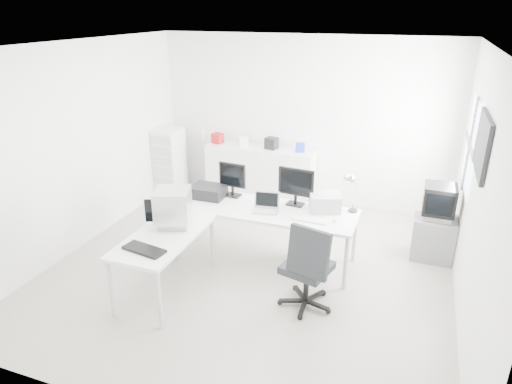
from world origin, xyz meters
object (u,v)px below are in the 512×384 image
(inkjet_printer, at_px, (208,191))
(side_desk, at_px, (166,263))
(laptop, at_px, (265,203))
(laser_printer, at_px, (325,202))
(drawer_pedestal, at_px, (316,246))
(sideboard, at_px, (260,174))
(lcd_monitor_large, at_px, (296,187))
(tv_cabinet, at_px, (433,238))
(office_chair, at_px, (307,263))
(main_desk, at_px, (264,234))
(lcd_monitor_small, at_px, (232,179))
(filing_cabinet, at_px, (170,162))
(crt_tv, at_px, (439,202))
(crt_monitor, at_px, (173,206))

(inkjet_printer, bearing_deg, side_desk, -90.67)
(laptop, distance_m, laser_printer, 0.77)
(drawer_pedestal, distance_m, laser_printer, 0.59)
(laptop, bearing_deg, sideboard, 103.15)
(lcd_monitor_large, bearing_deg, tv_cabinet, 23.12)
(side_desk, xyz_separation_m, office_chair, (1.64, 0.28, 0.17))
(main_desk, relative_size, sideboard, 1.26)
(drawer_pedestal, xyz_separation_m, tv_cabinet, (1.44, 0.77, -0.00))
(drawer_pedestal, distance_m, inkjet_printer, 1.64)
(lcd_monitor_large, relative_size, laptop, 1.35)
(side_desk, height_order, tv_cabinet, side_desk)
(lcd_monitor_large, relative_size, laser_printer, 1.31)
(main_desk, bearing_deg, sideboard, 110.97)
(main_desk, xyz_separation_m, lcd_monitor_small, (-0.55, 0.25, 0.62))
(laptop, distance_m, office_chair, 1.08)
(laser_printer, height_order, office_chair, office_chair)
(laptop, height_order, sideboard, laptop)
(main_desk, relative_size, filing_cabinet, 1.99)
(tv_cabinet, relative_size, crt_tv, 1.18)
(lcd_monitor_small, height_order, laser_printer, lcd_monitor_small)
(lcd_monitor_small, relative_size, laptop, 1.32)
(crt_tv, bearing_deg, tv_cabinet, 0.00)
(laser_printer, bearing_deg, lcd_monitor_small, 158.93)
(side_desk, xyz_separation_m, crt_tv, (2.99, 1.92, 0.44))
(side_desk, xyz_separation_m, inkjet_printer, (0.00, 1.20, 0.46))
(inkjet_printer, relative_size, filing_cabinet, 0.37)
(main_desk, height_order, crt_monitor, crt_monitor)
(lcd_monitor_small, relative_size, crt_tv, 0.98)
(lcd_monitor_large, relative_size, office_chair, 0.46)
(drawer_pedestal, bearing_deg, crt_monitor, -149.86)
(crt_monitor, height_order, crt_tv, crt_monitor)
(office_chair, bearing_deg, laser_printer, 107.28)
(sideboard, bearing_deg, laptop, -68.75)
(main_desk, bearing_deg, office_chair, -45.99)
(side_desk, distance_m, lcd_monitor_large, 1.91)
(drawer_pedestal, height_order, lcd_monitor_small, lcd_monitor_small)
(crt_tv, bearing_deg, lcd_monitor_small, -168.07)
(main_desk, distance_m, crt_tv, 2.33)
(crt_tv, bearing_deg, lcd_monitor_large, -162.37)
(side_desk, bearing_deg, office_chair, 9.72)
(sideboard, bearing_deg, inkjet_printer, -93.10)
(drawer_pedestal, bearing_deg, sideboard, 127.25)
(crt_monitor, bearing_deg, sideboard, 68.52)
(inkjet_printer, bearing_deg, laser_printer, 3.62)
(lcd_monitor_large, distance_m, crt_monitor, 1.63)
(crt_monitor, distance_m, crt_tv, 3.43)
(tv_cabinet, bearing_deg, lcd_monitor_small, -168.07)
(lcd_monitor_small, bearing_deg, lcd_monitor_large, 5.88)
(drawer_pedestal, height_order, crt_monitor, crt_monitor)
(laser_printer, bearing_deg, crt_monitor, -165.98)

